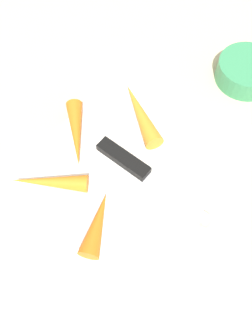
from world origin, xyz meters
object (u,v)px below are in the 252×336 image
cutting_board (126,170)px  knife (130,164)px  carrot_shortest (98,224)px  carrot_longest (140,113)px  small_bowl (247,71)px  carrot_short (49,182)px  carrot_long (78,132)px

cutting_board → knife: size_ratio=1.79×
cutting_board → carrot_shortest: bearing=12.5°
cutting_board → carrot_longest: bearing=-159.1°
carrot_shortest → knife: bearing=-11.4°
cutting_board → small_bowl: small_bowl is taller
cutting_board → small_bowl: (-0.27, 0.06, 0.01)m
small_bowl → carrot_short: bearing=-21.0°
carrot_shortest → small_bowl: 0.37m
carrot_long → carrot_shortest: carrot_shortest is taller
knife → carrot_long: size_ratio=1.76×
knife → carrot_shortest: 0.11m
cutting_board → small_bowl: 0.28m
cutting_board → knife: knife is taller
knife → small_bowl: 0.27m
carrot_long → carrot_shortest: (0.10, 0.12, 0.00)m
cutting_board → carrot_longest: (-0.09, -0.03, 0.02)m
cutting_board → carrot_short: size_ratio=3.22×
knife → carrot_longest: (-0.08, -0.04, 0.01)m
carrot_longest → knife: bearing=149.3°
small_bowl → cutting_board: bearing=-13.4°
carrot_short → small_bowl: (-0.36, 0.14, -0.01)m
carrot_long → carrot_short: size_ratio=1.02×
carrot_shortest → small_bowl: (-0.37, 0.04, -0.01)m
carrot_longest → carrot_shortest: same height
knife → cutting_board: bearing=-107.7°
knife → carrot_longest: bearing=118.1°
carrot_long → small_bowl: (-0.27, 0.16, -0.01)m
carrot_long → carrot_shortest: size_ratio=1.24×
carrot_shortest → carrot_short: (-0.01, -0.10, -0.00)m
cutting_board → carrot_shortest: (0.10, 0.02, 0.02)m
carrot_short → small_bowl: same height
knife → small_bowl: bearing=80.7°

